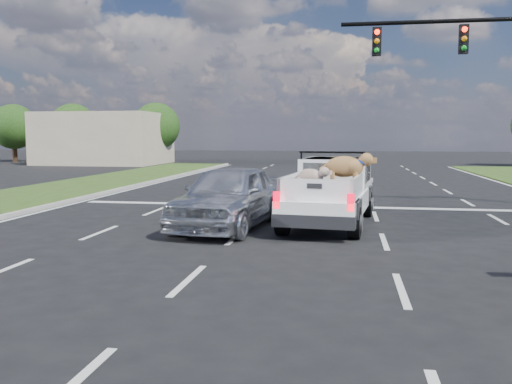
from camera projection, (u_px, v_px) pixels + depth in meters
ground at (291, 285)px, 8.85m from camera, size 160.00×160.00×0.00m
road_markings at (315, 222)px, 15.29m from camera, size 17.75×60.00×0.01m
curb_left at (11, 215)px, 16.22m from camera, size 0.15×60.00×0.14m
building_left at (105, 139)px, 47.23m from camera, size 10.00×8.00×4.40m
tree_far_a at (14, 127)px, 50.72m from camera, size 4.20×4.20×5.40m
tree_far_b at (73, 127)px, 49.73m from camera, size 4.20×4.20×5.40m
tree_far_c at (156, 126)px, 48.42m from camera, size 4.20×4.20×5.40m
pickup_truck at (332, 190)px, 15.00m from camera, size 2.51×5.53×2.01m
silver_sedan at (229, 196)px, 14.32m from camera, size 2.65×5.18×1.69m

